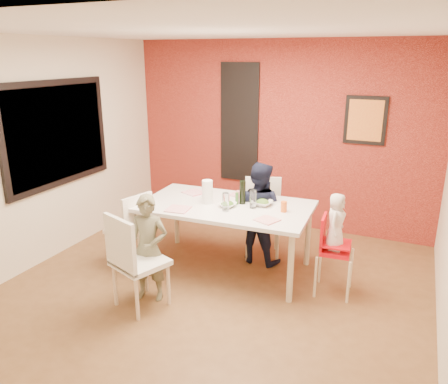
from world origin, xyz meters
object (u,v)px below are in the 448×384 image
at_px(chair_far, 263,212).
at_px(chair_left, 133,226).
at_px(toddler, 336,222).
at_px(child_far, 259,213).
at_px(paper_towel_roll, 207,192).
at_px(child_near, 149,248).
at_px(high_chair, 332,248).
at_px(dining_table, 226,210).
at_px(chair_near, 132,258).
at_px(wine_bottle, 242,192).

distance_m(chair_far, chair_left, 1.64).
height_order(chair_far, toddler, toddler).
bearing_deg(child_far, paper_towel_roll, 46.22).
xyz_separation_m(child_near, toddler, (1.73, 0.90, 0.25)).
xyz_separation_m(child_near, paper_towel_roll, (0.24, 0.89, 0.38)).
relative_size(chair_far, child_near, 0.86).
bearing_deg(chair_far, high_chair, -52.89).
relative_size(chair_left, toddler, 1.52).
xyz_separation_m(child_far, paper_towel_roll, (-0.49, -0.41, 0.32)).
height_order(dining_table, child_far, child_far).
xyz_separation_m(chair_near, child_far, (0.77, 1.55, 0.07)).
relative_size(dining_table, chair_left, 2.15).
height_order(dining_table, high_chair, high_chair).
height_order(dining_table, toddler, toddler).
xyz_separation_m(chair_near, child_near, (0.03, 0.25, 0.00)).
bearing_deg(dining_table, chair_near, -112.49).
relative_size(chair_left, high_chair, 1.08).
xyz_separation_m(chair_near, high_chair, (1.74, 1.14, -0.05)).
xyz_separation_m(dining_table, toddler, (1.27, -0.03, 0.08)).
height_order(chair_left, high_chair, chair_left).
bearing_deg(high_chair, chair_near, 119.04).
height_order(high_chair, toddler, toddler).
bearing_deg(chair_left, wine_bottle, 128.38).
distance_m(toddler, paper_towel_roll, 1.49).
relative_size(child_near, toddler, 1.86).
height_order(child_near, child_far, child_far).
xyz_separation_m(dining_table, child_far, (0.28, 0.37, -0.11)).
bearing_deg(high_chair, wine_bottle, 78.14).
distance_m(chair_near, child_near, 0.25).
distance_m(chair_left, child_far, 1.53).
bearing_deg(child_near, paper_towel_roll, 61.49).
height_order(chair_near, child_far, child_far).
xyz_separation_m(chair_far, wine_bottle, (-0.08, -0.50, 0.40)).
xyz_separation_m(dining_table, wine_bottle, (0.17, 0.11, 0.21)).
distance_m(child_far, toddler, 1.09).
height_order(chair_left, child_near, child_near).
relative_size(high_chair, wine_bottle, 3.15).
bearing_deg(wine_bottle, paper_towel_roll, -158.39).
relative_size(dining_table, high_chair, 2.31).
distance_m(chair_left, wine_bottle, 1.38).
distance_m(child_near, wine_bottle, 1.27).
relative_size(chair_near, paper_towel_roll, 3.67).
distance_m(high_chair, paper_towel_roll, 1.53).
bearing_deg(high_chair, paper_towel_roll, 85.94).
height_order(chair_left, child_far, child_far).
bearing_deg(child_near, chair_far, 52.20).
distance_m(chair_near, paper_towel_roll, 1.23).
distance_m(chair_far, child_far, 0.26).
bearing_deg(child_near, dining_table, 50.68).
bearing_deg(paper_towel_roll, child_near, -105.25).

